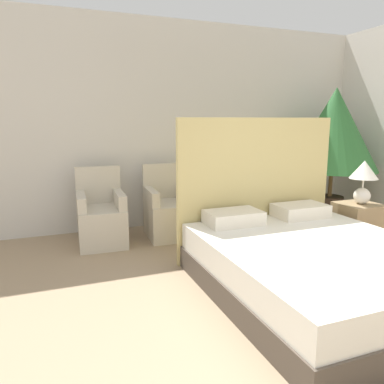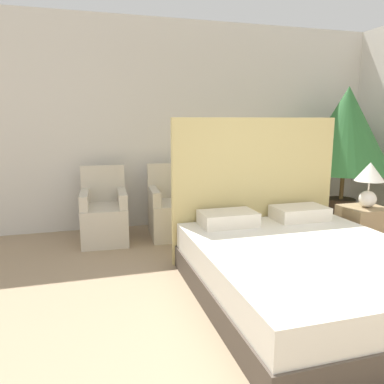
{
  "view_description": "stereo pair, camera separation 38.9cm",
  "coord_description": "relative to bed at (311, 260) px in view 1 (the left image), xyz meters",
  "views": [
    {
      "loc": [
        -1.96,
        -1.24,
        1.53
      ],
      "look_at": [
        -0.38,
        2.85,
        0.68
      ],
      "focal_mm": 35.0,
      "sensor_mm": 36.0,
      "label": 1
    },
    {
      "loc": [
        -1.59,
        -1.37,
        1.53
      ],
      "look_at": [
        -0.38,
        2.85,
        0.68
      ],
      "focal_mm": 35.0,
      "sensor_mm": 36.0,
      "label": 2
    }
  ],
  "objects": [
    {
      "name": "armchair_near_window_left",
      "position": [
        -1.59,
        2.01,
        0.01
      ],
      "size": [
        0.59,
        0.7,
        0.94
      ],
      "rotation": [
        0.0,
        0.0,
        -0.05
      ],
      "color": "beige",
      "rests_on": "ground_plane"
    },
    {
      "name": "armchair_near_window_right",
      "position": [
        -0.71,
        2.01,
        0.01
      ],
      "size": [
        0.6,
        0.71,
        0.94
      ],
      "rotation": [
        0.0,
        0.0,
        -0.06
      ],
      "color": "beige",
      "rests_on": "ground_plane"
    },
    {
      "name": "bed",
      "position": [
        0.0,
        0.0,
        0.0
      ],
      "size": [
        1.88,
        2.2,
        1.55
      ],
      "color": "#4C4238",
      "rests_on": "ground_plane"
    },
    {
      "name": "potted_palm",
      "position": [
        1.83,
        1.87,
        1.06
      ],
      "size": [
        1.3,
        1.3,
        1.99
      ],
      "color": "#38281E",
      "rests_on": "ground_plane"
    },
    {
      "name": "table_lamp",
      "position": [
        1.26,
        0.7,
        0.6
      ],
      "size": [
        0.32,
        0.32,
        0.51
      ],
      "color": "white",
      "rests_on": "nightstand"
    },
    {
      "name": "nightstand",
      "position": [
        1.24,
        0.72,
        -0.01
      ],
      "size": [
        0.47,
        0.43,
        0.56
      ],
      "color": "#937A56",
      "rests_on": "ground_plane"
    },
    {
      "name": "wall_back",
      "position": [
        -0.2,
        2.64,
        1.16
      ],
      "size": [
        10.0,
        0.06,
        2.9
      ],
      "color": "silver",
      "rests_on": "ground_plane"
    }
  ]
}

